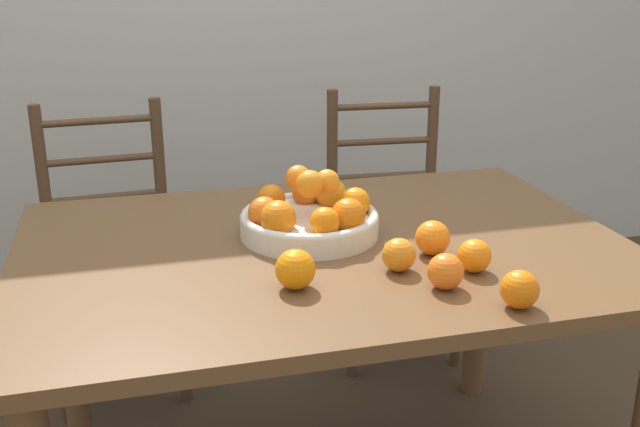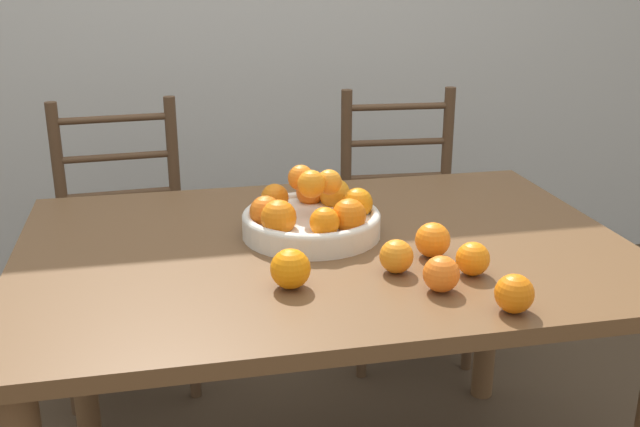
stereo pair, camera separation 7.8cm
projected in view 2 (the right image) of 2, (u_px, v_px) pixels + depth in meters
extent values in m
cube|color=brown|center=(325.00, 250.00, 1.77)|extent=(1.42, 0.98, 0.03)
cylinder|color=brown|center=(79.00, 336.00, 2.15)|extent=(0.07, 0.07, 0.72)
cylinder|color=brown|center=(489.00, 297.00, 2.39)|extent=(0.07, 0.07, 0.72)
cylinder|color=silver|center=(311.00, 225.00, 1.81)|extent=(0.33, 0.33, 0.05)
torus|color=silver|center=(311.00, 216.00, 1.80)|extent=(0.33, 0.33, 0.02)
sphere|color=orange|center=(357.00, 203.00, 1.81)|extent=(0.07, 0.07, 0.07)
sphere|color=orange|center=(335.00, 194.00, 1.88)|extent=(0.08, 0.08, 0.08)
sphere|color=orange|center=(308.00, 192.00, 1.90)|extent=(0.07, 0.07, 0.07)
sphere|color=orange|center=(275.00, 198.00, 1.85)|extent=(0.07, 0.07, 0.07)
sphere|color=orange|center=(265.00, 212.00, 1.76)|extent=(0.08, 0.08, 0.08)
sphere|color=orange|center=(279.00, 218.00, 1.71)|extent=(0.08, 0.08, 0.08)
sphere|color=orange|center=(325.00, 222.00, 1.69)|extent=(0.07, 0.07, 0.07)
sphere|color=orange|center=(349.00, 216.00, 1.72)|extent=(0.08, 0.08, 0.08)
sphere|color=orange|center=(329.00, 182.00, 1.77)|extent=(0.06, 0.06, 0.06)
sphere|color=orange|center=(301.00, 178.00, 1.80)|extent=(0.06, 0.06, 0.06)
sphere|color=orange|center=(311.00, 184.00, 1.74)|extent=(0.07, 0.07, 0.07)
sphere|color=orange|center=(441.00, 274.00, 1.50)|extent=(0.07, 0.07, 0.07)
sphere|color=orange|center=(433.00, 240.00, 1.67)|extent=(0.08, 0.08, 0.08)
sphere|color=orange|center=(290.00, 269.00, 1.51)|extent=(0.08, 0.08, 0.08)
sphere|color=orange|center=(473.00, 259.00, 1.58)|extent=(0.07, 0.07, 0.07)
sphere|color=orange|center=(396.00, 256.00, 1.59)|extent=(0.07, 0.07, 0.07)
sphere|color=orange|center=(514.00, 294.00, 1.41)|extent=(0.08, 0.08, 0.08)
cylinder|color=#513823|center=(70.00, 348.00, 2.33)|extent=(0.04, 0.04, 0.47)
cylinder|color=#513823|center=(192.00, 332.00, 2.43)|extent=(0.04, 0.04, 0.47)
cylinder|color=#513823|center=(66.00, 237.00, 2.58)|extent=(0.04, 0.04, 0.94)
cylinder|color=#513823|center=(178.00, 227.00, 2.68)|extent=(0.04, 0.04, 0.94)
cube|color=#513823|center=(124.00, 246.00, 2.46)|extent=(0.44, 0.42, 0.04)
cylinder|color=#513823|center=(120.00, 194.00, 2.58)|extent=(0.38, 0.05, 0.02)
cylinder|color=#513823|center=(116.00, 157.00, 2.54)|extent=(0.38, 0.05, 0.02)
cylinder|color=#513823|center=(113.00, 119.00, 2.50)|extent=(0.38, 0.05, 0.02)
cylinder|color=#513823|center=(362.00, 315.00, 2.54)|extent=(0.04, 0.04, 0.47)
cylinder|color=#513823|center=(470.00, 308.00, 2.59)|extent=(0.04, 0.04, 0.47)
cylinder|color=#513823|center=(345.00, 215.00, 2.80)|extent=(0.04, 0.04, 0.94)
cylinder|color=#513823|center=(444.00, 211.00, 2.85)|extent=(0.04, 0.04, 0.94)
cube|color=#513823|center=(407.00, 224.00, 2.65)|extent=(0.45, 0.43, 0.04)
cylinder|color=#513823|center=(396.00, 177.00, 2.78)|extent=(0.38, 0.05, 0.02)
cylinder|color=#513823|center=(397.00, 142.00, 2.74)|extent=(0.38, 0.05, 0.02)
cylinder|color=#513823|center=(399.00, 107.00, 2.69)|extent=(0.38, 0.05, 0.02)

